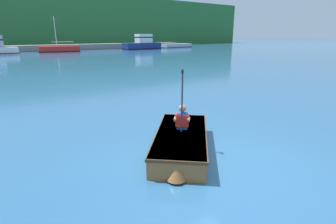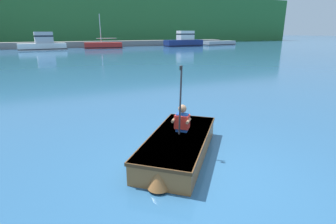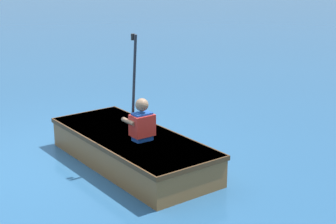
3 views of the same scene
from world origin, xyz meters
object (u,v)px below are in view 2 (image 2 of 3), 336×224
at_px(moored_boat_dock_center_far, 43,44).
at_px(rowboat_foreground, 178,145).
at_px(person_paddler, 182,119).
at_px(moored_boat_dock_east_end, 103,46).
at_px(moored_boat_dock_west_end, 184,41).
at_px(moored_boat_dock_west_inner, 219,43).

xyz_separation_m(moored_boat_dock_center_far, rowboat_foreground, (1.79, -35.50, -0.60)).
bearing_deg(moored_boat_dock_center_far, person_paddler, -86.78).
bearing_deg(rowboat_foreground, moored_boat_dock_center_far, 92.88).
bearing_deg(moored_boat_dock_east_end, person_paddler, -99.71).
distance_m(rowboat_foreground, person_paddler, 0.53).
bearing_deg(moored_boat_dock_center_far, moored_boat_dock_east_end, 3.31).
bearing_deg(moored_boat_dock_east_end, moored_boat_dock_west_end, -3.96).
bearing_deg(rowboat_foreground, moored_boat_dock_east_end, 80.04).
xyz_separation_m(moored_boat_dock_center_far, person_paddler, (1.99, -35.28, -0.15)).
relative_size(moored_boat_dock_west_end, moored_boat_dock_east_end, 1.20).
height_order(moored_boat_dock_west_inner, person_paddler, person_paddler).
bearing_deg(moored_boat_dock_west_end, rowboat_foreground, -119.06).
height_order(moored_boat_dock_west_inner, moored_boat_dock_center_far, moored_boat_dock_center_far).
distance_m(moored_boat_dock_west_inner, moored_boat_dock_center_far, 29.33).
relative_size(moored_boat_dock_west_inner, moored_boat_dock_center_far, 1.12).
distance_m(moored_boat_dock_center_far, moored_boat_dock_east_end, 8.13).
bearing_deg(moored_boat_dock_west_inner, person_paddler, -127.10).
relative_size(moored_boat_dock_west_end, rowboat_foreground, 2.48).
relative_size(moored_boat_dock_west_inner, moored_boat_dock_east_end, 1.20).
xyz_separation_m(moored_boat_dock_west_inner, moored_boat_dock_center_far, (-29.31, -0.85, 0.49)).
distance_m(moored_boat_dock_west_end, moored_boat_dock_east_end, 13.21).
bearing_deg(moored_boat_dock_west_end, moored_boat_dock_east_end, 176.04).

